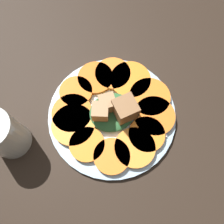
# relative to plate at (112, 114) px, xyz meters

# --- Properties ---
(table_slab) EXTENTS (1.20, 1.20, 0.02)m
(table_slab) POSITION_rel_plate_xyz_m (0.00, 0.00, -0.02)
(table_slab) COLOR black
(table_slab) RESTS_ON ground
(plate) EXTENTS (0.28, 0.28, 0.01)m
(plate) POSITION_rel_plate_xyz_m (0.00, 0.00, 0.00)
(plate) COLOR #99B7D1
(plate) RESTS_ON table_slab
(carrot_slice_0) EXTENTS (0.08, 0.08, 0.01)m
(carrot_slice_0) POSITION_rel_plate_xyz_m (0.05, -0.07, 0.01)
(carrot_slice_0) COLOR orange
(carrot_slice_0) RESTS_ON plate
(carrot_slice_1) EXTENTS (0.09, 0.09, 0.01)m
(carrot_slice_1) POSITION_rel_plate_xyz_m (0.08, -0.04, 0.01)
(carrot_slice_1) COLOR orange
(carrot_slice_1) RESTS_ON plate
(carrot_slice_2) EXTENTS (0.09, 0.09, 0.01)m
(carrot_slice_2) POSITION_rel_plate_xyz_m (0.09, 0.01, 0.01)
(carrot_slice_2) COLOR orange
(carrot_slice_2) RESTS_ON plate
(carrot_slice_3) EXTENTS (0.09, 0.09, 0.01)m
(carrot_slice_3) POSITION_rel_plate_xyz_m (0.07, 0.06, 0.01)
(carrot_slice_3) COLOR orange
(carrot_slice_3) RESTS_ON plate
(carrot_slice_4) EXTENTS (0.08, 0.08, 0.01)m
(carrot_slice_4) POSITION_rel_plate_xyz_m (0.03, 0.09, 0.01)
(carrot_slice_4) COLOR orange
(carrot_slice_4) RESTS_ON plate
(carrot_slice_5) EXTENTS (0.08, 0.08, 0.01)m
(carrot_slice_5) POSITION_rel_plate_xyz_m (-0.01, 0.09, 0.01)
(carrot_slice_5) COLOR orange
(carrot_slice_5) RESTS_ON plate
(carrot_slice_6) EXTENTS (0.08, 0.08, 0.01)m
(carrot_slice_6) POSITION_rel_plate_xyz_m (-0.06, 0.07, 0.01)
(carrot_slice_6) COLOR orange
(carrot_slice_6) RESTS_ON plate
(carrot_slice_7) EXTENTS (0.09, 0.09, 0.01)m
(carrot_slice_7) POSITION_rel_plate_xyz_m (-0.08, 0.03, 0.01)
(carrot_slice_7) COLOR orange
(carrot_slice_7) RESTS_ON plate
(carrot_slice_8) EXTENTS (0.09, 0.09, 0.01)m
(carrot_slice_8) POSITION_rel_plate_xyz_m (-0.09, -0.00, 0.01)
(carrot_slice_8) COLOR orange
(carrot_slice_8) RESTS_ON plate
(carrot_slice_9) EXTENTS (0.07, 0.07, 0.01)m
(carrot_slice_9) POSITION_rel_plate_xyz_m (-0.07, -0.05, 0.01)
(carrot_slice_9) COLOR orange
(carrot_slice_9) RESTS_ON plate
(carrot_slice_10) EXTENTS (0.08, 0.08, 0.01)m
(carrot_slice_10) POSITION_rel_plate_xyz_m (-0.03, -0.09, 0.01)
(carrot_slice_10) COLOR orange
(carrot_slice_10) RESTS_ON plate
(carrot_slice_11) EXTENTS (0.09, 0.09, 0.01)m
(carrot_slice_11) POSITION_rel_plate_xyz_m (0.02, -0.09, 0.01)
(carrot_slice_11) COLOR orange
(carrot_slice_11) RESTS_ON plate
(center_pile) EXTENTS (0.10, 0.09, 0.06)m
(center_pile) POSITION_rel_plate_xyz_m (0.00, -0.00, 0.03)
(center_pile) COLOR #2D6033
(center_pile) RESTS_ON plate
(fork) EXTENTS (0.20, 0.05, 0.00)m
(fork) POSITION_rel_plate_xyz_m (-0.01, -0.06, 0.01)
(fork) COLOR silver
(fork) RESTS_ON plate
(water_glass) EXTENTS (0.08, 0.08, 0.11)m
(water_glass) POSITION_rel_plate_xyz_m (-0.22, 0.01, 0.05)
(water_glass) COLOR silver
(water_glass) RESTS_ON table_slab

